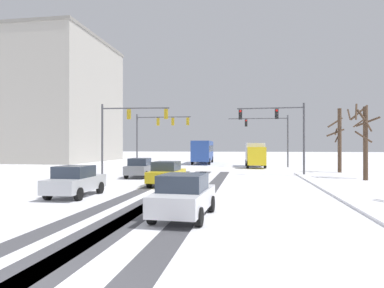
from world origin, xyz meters
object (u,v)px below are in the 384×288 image
at_px(traffic_signal_far_right, 271,131).
at_px(car_white_fourth, 184,196).
at_px(car_yellow_cab_second, 167,173).
at_px(bus_oncoming, 203,150).
at_px(office_building_far_left_block, 41,101).
at_px(traffic_signal_far_left, 158,128).
at_px(traffic_signal_near_right, 280,124).
at_px(bare_tree_sidewalk_mid, 365,138).
at_px(car_silver_third, 75,181).
at_px(box_truck_delivery, 255,154).
at_px(bare_tree_sidewalk_far, 339,138).
at_px(car_grey_lead, 140,168).
at_px(traffic_signal_near_left, 126,124).

bearing_deg(traffic_signal_far_right, car_white_fourth, -99.58).
xyz_separation_m(car_yellow_cab_second, bus_oncoming, (-1.24, 28.77, 1.18)).
height_order(bus_oncoming, office_building_far_left_block, office_building_far_left_block).
distance_m(traffic_signal_far_left, car_white_fourth, 28.58).
bearing_deg(traffic_signal_near_right, car_white_fourth, -105.41).
relative_size(traffic_signal_near_right, bus_oncoming, 0.59).
xyz_separation_m(traffic_signal_far_left, office_building_far_left_block, (-25.30, 15.08, 5.69)).
relative_size(bare_tree_sidewalk_mid, office_building_far_left_block, 0.27).
bearing_deg(car_silver_third, traffic_signal_near_right, 51.49).
relative_size(traffic_signal_far_left, box_truck_delivery, 0.89).
height_order(traffic_signal_near_right, bus_oncoming, traffic_signal_near_right).
bearing_deg(bare_tree_sidewalk_mid, bare_tree_sidewalk_far, 88.87).
xyz_separation_m(traffic_signal_near_right, car_white_fourth, (-5.27, -19.13, -3.83)).
relative_size(traffic_signal_far_right, car_grey_lead, 1.77).
relative_size(car_yellow_cab_second, office_building_far_left_block, 0.18).
bearing_deg(car_yellow_cab_second, bare_tree_sidewalk_mid, 22.53).
relative_size(car_grey_lead, bare_tree_sidewalk_far, 0.65).
relative_size(car_grey_lead, car_yellow_cab_second, 1.00).
height_order(car_grey_lead, box_truck_delivery, box_truck_delivery).
height_order(traffic_signal_far_left, bare_tree_sidewalk_mid, traffic_signal_far_left).
bearing_deg(car_silver_third, office_building_far_left_block, 125.33).
xyz_separation_m(traffic_signal_far_right, office_building_far_left_block, (-38.71, 11.18, 6.00)).
bearing_deg(traffic_signal_near_left, box_truck_delivery, 48.35).
xyz_separation_m(traffic_signal_far_left, bare_tree_sidewalk_mid, (19.51, -11.34, -1.51)).
xyz_separation_m(car_yellow_cab_second, bare_tree_sidewalk_far, (14.50, 13.82, 2.65)).
bearing_deg(bare_tree_sidewalk_mid, traffic_signal_far_right, 111.84).
bearing_deg(car_white_fourth, traffic_signal_near_left, 116.60).
height_order(car_silver_third, car_white_fourth, same).
bearing_deg(traffic_signal_far_left, car_white_fourth, -73.21).
xyz_separation_m(traffic_signal_far_left, bus_oncoming, (3.93, 11.49, -2.82)).
bearing_deg(traffic_signal_near_left, bus_oncoming, 78.31).
bearing_deg(car_yellow_cab_second, car_white_fourth, -72.98).
bearing_deg(car_yellow_cab_second, traffic_signal_far_left, 106.66).
xyz_separation_m(bare_tree_sidewalk_mid, office_building_far_left_block, (-44.82, 26.42, 7.20)).
height_order(bus_oncoming, box_truck_delivery, bus_oncoming).
bearing_deg(bare_tree_sidewalk_far, traffic_signal_far_left, 170.00).
bearing_deg(traffic_signal_near_left, bare_tree_sidewalk_far, 17.51).
height_order(traffic_signal_far_right, bare_tree_sidewalk_mid, traffic_signal_far_right).
relative_size(traffic_signal_far_left, bus_oncoming, 0.60).
distance_m(car_white_fourth, bare_tree_sidewalk_far, 26.41).
relative_size(traffic_signal_far_left, car_white_fourth, 1.59).
relative_size(traffic_signal_near_right, office_building_far_left_block, 0.29).
bearing_deg(car_silver_third, car_grey_lead, 90.19).
relative_size(traffic_signal_far_right, traffic_signal_far_left, 1.11).
bearing_deg(car_grey_lead, bare_tree_sidewalk_mid, 1.64).
height_order(box_truck_delivery, bare_tree_sidewalk_mid, bare_tree_sidewalk_mid).
distance_m(traffic_signal_near_right, traffic_signal_far_left, 15.63).
relative_size(car_yellow_cab_second, bare_tree_sidewalk_far, 0.65).
xyz_separation_m(traffic_signal_near_left, car_silver_third, (2.06, -13.04, -3.84)).
bearing_deg(car_white_fourth, bare_tree_sidewalk_mid, 54.26).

